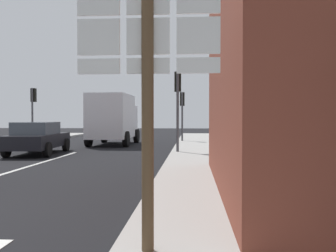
% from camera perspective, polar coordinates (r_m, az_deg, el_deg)
% --- Properties ---
extents(ground_plane, '(80.00, 80.00, 0.00)m').
position_cam_1_polar(ground_plane, '(15.67, -17.05, -4.84)').
color(ground_plane, black).
extents(sidewalk_right, '(2.63, 44.00, 0.14)m').
position_cam_1_polar(sidewalk_right, '(12.65, 5.55, -5.94)').
color(sidewalk_right, '#9E9B96').
rests_on(sidewalk_right, ground).
extents(lane_centre_stripe, '(0.16, 12.00, 0.01)m').
position_cam_1_polar(lane_centre_stripe, '(12.04, -23.91, -6.73)').
color(lane_centre_stripe, silver).
rests_on(lane_centre_stripe, ground).
extents(sedan_far, '(2.19, 4.31, 1.47)m').
position_cam_1_polar(sedan_far, '(17.26, -20.22, -1.76)').
color(sedan_far, black).
rests_on(sedan_far, ground).
extents(delivery_truck, '(2.56, 5.04, 3.05)m').
position_cam_1_polar(delivery_truck, '(22.00, -8.79, 1.29)').
color(delivery_truck, silver).
rests_on(delivery_truck, ground).
extents(route_sign_post, '(1.66, 0.14, 3.20)m').
position_cam_1_polar(route_sign_post, '(4.10, -3.27, 5.87)').
color(route_sign_post, brown).
rests_on(route_sign_post, ground).
extents(traffic_light_far_left, '(0.30, 0.49, 3.62)m').
position_cam_1_polar(traffic_light_far_left, '(25.12, -20.87, 3.57)').
color(traffic_light_far_left, '#47474C').
rests_on(traffic_light_far_left, ground).
extents(traffic_light_far_right, '(0.30, 0.49, 3.36)m').
position_cam_1_polar(traffic_light_far_right, '(23.61, 2.31, 3.34)').
color(traffic_light_far_right, '#47474C').
rests_on(traffic_light_far_right, ground).
extents(traffic_light_near_right, '(0.30, 0.49, 3.76)m').
position_cam_1_polar(traffic_light_near_right, '(16.18, 1.58, 5.29)').
color(traffic_light_near_right, '#47474C').
rests_on(traffic_light_near_right, ground).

